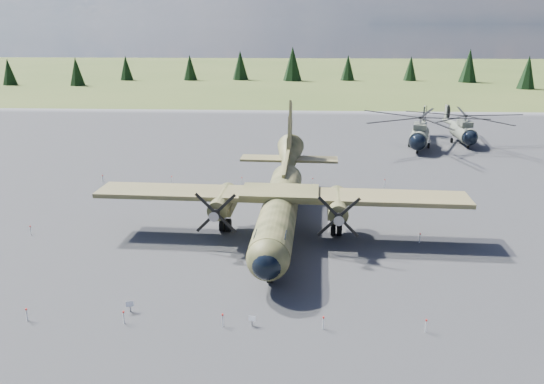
{
  "coord_description": "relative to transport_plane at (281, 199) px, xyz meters",
  "views": [
    {
      "loc": [
        6.4,
        -41.15,
        17.31
      ],
      "look_at": [
        4.15,
        2.0,
        3.6
      ],
      "focal_mm": 35.0,
      "sensor_mm": 36.0,
      "label": 1
    }
  ],
  "objects": [
    {
      "name": "info_placard_left",
      "position": [
        -8.97,
        -14.28,
        -2.46
      ],
      "size": [
        0.51,
        0.35,
        0.74
      ],
      "rotation": [
        0.0,
        0.0,
        0.35
      ],
      "color": "gray",
      "rests_on": "ground"
    },
    {
      "name": "treeline",
      "position": [
        -0.86,
        -4.9,
        1.75
      ],
      "size": [
        285.73,
        277.24,
        10.8
      ],
      "color": "black",
      "rests_on": "ground"
    },
    {
      "name": "barrier_fence",
      "position": [
        -5.37,
        -2.21,
        -2.44
      ],
      "size": [
        33.12,
        29.62,
        0.85
      ],
      "color": "white",
      "rests_on": "ground"
    },
    {
      "name": "transport_plane",
      "position": [
        0.0,
        0.0,
        0.0
      ],
      "size": [
        31.12,
        28.28,
        10.27
      ],
      "rotation": [
        0.0,
        0.0,
        -0.04
      ],
      "color": "#3C4022",
      "rests_on": "ground"
    },
    {
      "name": "helicopter_mid",
      "position": [
        26.04,
        36.5,
        0.26
      ],
      "size": [
        17.92,
        21.09,
        4.53
      ],
      "rotation": [
        0.0,
        0.0,
        -0.01
      ],
      "color": "#63685A",
      "rests_on": "ground"
    },
    {
      "name": "helicopter_near",
      "position": [
        18.78,
        32.8,
        0.47
      ],
      "size": [
        23.23,
        24.01,
        4.82
      ],
      "rotation": [
        0.0,
        0.0,
        -0.26
      ],
      "color": "#63685A",
      "rests_on": "ground"
    },
    {
      "name": "apron",
      "position": [
        -4.91,
        7.86,
        -2.95
      ],
      "size": [
        120.0,
        120.0,
        0.04
      ],
      "primitive_type": "cube",
      "color": "slate",
      "rests_on": "ground"
    },
    {
      "name": "ground",
      "position": [
        -4.91,
        -2.14,
        -2.95
      ],
      "size": [
        500.0,
        500.0,
        0.0
      ],
      "primitive_type": "plane",
      "color": "#525B28",
      "rests_on": "ground"
    },
    {
      "name": "info_placard_right",
      "position": [
        -1.16,
        -15.52,
        -2.5
      ],
      "size": [
        0.45,
        0.24,
        0.68
      ],
      "rotation": [
        0.0,
        0.0,
        -0.13
      ],
      "color": "gray",
      "rests_on": "ground"
    }
  ]
}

